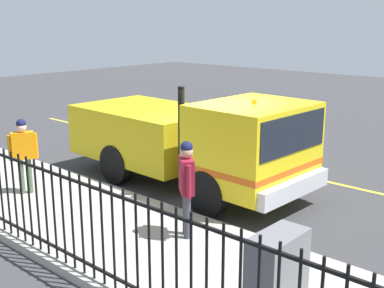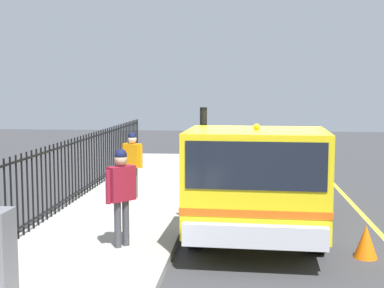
# 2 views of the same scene
# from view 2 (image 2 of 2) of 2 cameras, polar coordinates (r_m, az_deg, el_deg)

# --- Properties ---
(ground_plane) EXTENTS (51.73, 51.73, 0.00)m
(ground_plane) POSITION_cam_2_polar(r_m,az_deg,el_deg) (10.66, 6.83, -9.96)
(ground_plane) COLOR #38383A
(ground_plane) RESTS_ON ground
(sidewalk_slab) EXTENTS (3.07, 23.51, 0.15)m
(sidewalk_slab) POSITION_cam_2_polar(r_m,az_deg,el_deg) (10.98, -9.18, -9.10)
(sidewalk_slab) COLOR #A3A099
(sidewalk_slab) RESTS_ON ground
(work_truck) EXTENTS (2.64, 6.34, 2.56)m
(work_truck) POSITION_cam_2_polar(r_m,az_deg,el_deg) (10.84, 7.05, -2.99)
(work_truck) COLOR yellow
(work_truck) RESTS_ON ground
(worker_standing) EXTENTS (0.48, 0.52, 1.73)m
(worker_standing) POSITION_cam_2_polar(r_m,az_deg,el_deg) (9.31, -7.67, -4.64)
(worker_standing) COLOR maroon
(worker_standing) RESTS_ON sidewalk_slab
(pedestrian_distant) EXTENTS (0.56, 0.40, 1.67)m
(pedestrian_distant) POSITION_cam_2_polar(r_m,az_deg,el_deg) (13.48, -6.46, -1.47)
(pedestrian_distant) COLOR orange
(pedestrian_distant) RESTS_ON sidewalk_slab
(iron_fence) EXTENTS (0.04, 20.02, 1.57)m
(iron_fence) POSITION_cam_2_polar(r_m,az_deg,el_deg) (11.23, -16.15, -4.38)
(iron_fence) COLOR black
(iron_fence) RESTS_ON sidewalk_slab
(traffic_cone) EXTENTS (0.41, 0.41, 0.58)m
(traffic_cone) POSITION_cam_2_polar(r_m,az_deg,el_deg) (9.75, 18.30, -9.99)
(traffic_cone) COLOR orange
(traffic_cone) RESTS_ON ground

